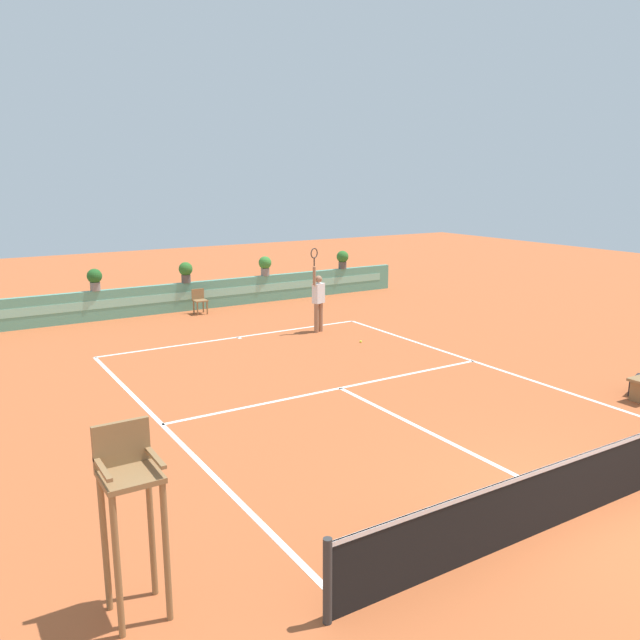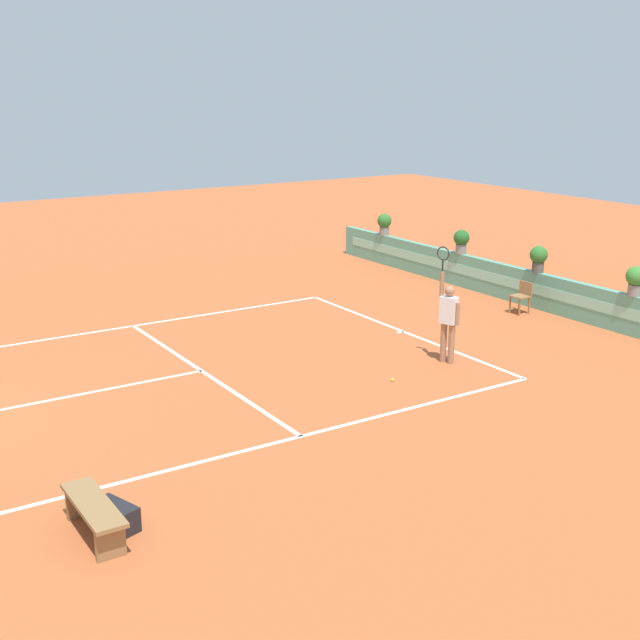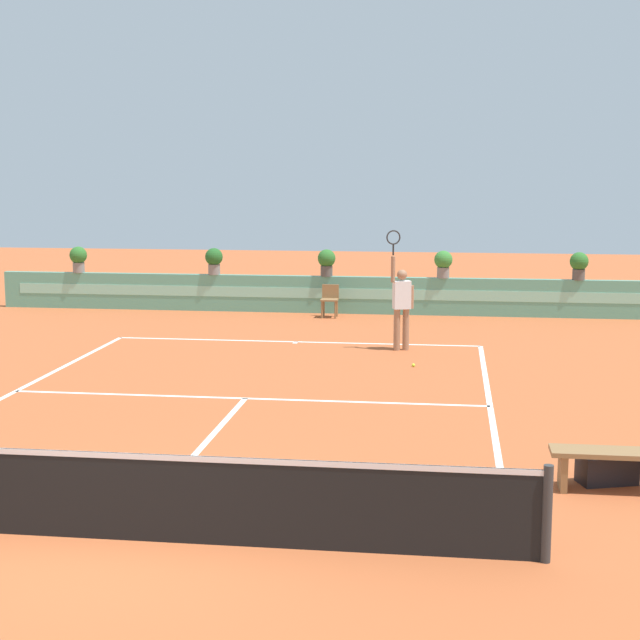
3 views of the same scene
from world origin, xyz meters
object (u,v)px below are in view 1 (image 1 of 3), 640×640
umpire_chair (130,499)px  potted_plant_far_right (343,258)px  tennis_ball_near_baseline (361,342)px  potted_plant_left (95,278)px  potted_plant_right (265,265)px  tennis_player (318,298)px  potted_plant_centre (186,271)px  ball_kid_chair (199,300)px

umpire_chair → potted_plant_far_right: size_ratio=2.96×
tennis_ball_near_baseline → potted_plant_far_right: size_ratio=0.09×
potted_plant_left → potted_plant_right: bearing=0.0°
tennis_player → potted_plant_right: bearing=80.8°
tennis_ball_near_baseline → potted_plant_left: (-5.71, 6.93, 1.38)m
potted_plant_centre → potted_plant_far_right: bearing=0.0°
tennis_player → tennis_ball_near_baseline: (0.34, -1.76, -1.02)m
potted_plant_left → ball_kid_chair: bearing=-12.6°
ball_kid_chair → potted_plant_far_right: 6.54m
ball_kid_chair → potted_plant_centre: potted_plant_centre is taller
umpire_chair → tennis_player: 13.07m
potted_plant_centre → ball_kid_chair: bearing=-76.1°
tennis_ball_near_baseline → potted_plant_left: 9.09m
potted_plant_right → ball_kid_chair: bearing=-166.0°
potted_plant_centre → potted_plant_right: bearing=0.0°
umpire_chair → potted_plant_centre: umpire_chair is taller
tennis_ball_near_baseline → potted_plant_right: bearing=85.9°
potted_plant_left → potted_plant_far_right: size_ratio=1.00×
umpire_chair → potted_plant_left: (3.09, 15.13, 0.07)m
tennis_player → tennis_ball_near_baseline: 2.06m
umpire_chair → potted_plant_far_right: (12.80, 15.13, 0.07)m
tennis_player → potted_plant_left: bearing=136.1°
tennis_ball_near_baseline → umpire_chair: bearing=-137.1°
potted_plant_left → tennis_player: bearing=-43.9°
ball_kid_chair → tennis_player: bearing=-64.7°
potted_plant_far_right → potted_plant_centre: (-6.61, 0.00, 0.00)m
potted_plant_right → potted_plant_far_right: 3.50m
umpire_chair → potted_plant_right: bearing=58.4°
ball_kid_chair → tennis_ball_near_baseline: (2.43, -6.20, -0.44)m
potted_plant_left → potted_plant_right: 6.21m
ball_kid_chair → potted_plant_right: potted_plant_right is taller
umpire_chair → tennis_ball_near_baseline: umpire_chair is taller
umpire_chair → tennis_player: (8.47, 9.95, -0.29)m
potted_plant_right → potted_plant_centre: (-3.11, 0.00, 0.00)m
umpire_chair → ball_kid_chair: size_ratio=2.52×
tennis_player → umpire_chair: bearing=-130.4°
potted_plant_far_right → tennis_ball_near_baseline: bearing=-120.0°
ball_kid_chair → potted_plant_right: 3.16m
umpire_chair → potted_plant_right: 17.76m
tennis_ball_near_baseline → potted_plant_centre: potted_plant_centre is taller
umpire_chair → tennis_player: size_ratio=0.83×
potted_plant_far_right → potted_plant_right: bearing=180.0°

